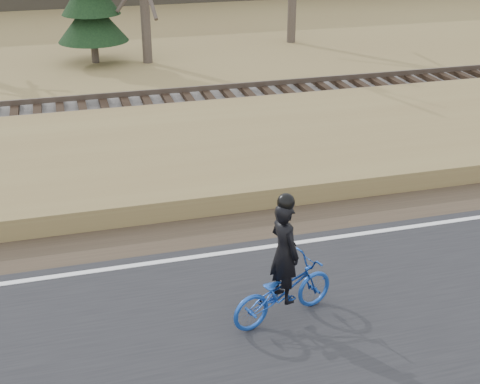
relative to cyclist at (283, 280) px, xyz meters
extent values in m
plane|color=olive|center=(2.44, 1.93, -0.72)|extent=(120.00, 120.00, 0.00)
cube|color=black|center=(2.44, -0.57, -0.69)|extent=(120.00, 6.00, 0.06)
cube|color=silver|center=(2.44, 2.13, -0.65)|extent=(120.00, 0.12, 0.01)
cube|color=#473A2B|center=(2.44, 3.13, -0.70)|extent=(120.00, 1.60, 0.04)
cube|color=olive|center=(2.44, 6.13, -0.50)|extent=(120.00, 5.00, 0.44)
cube|color=slate|center=(2.44, 9.93, -0.49)|extent=(120.00, 3.00, 0.45)
cube|color=black|center=(2.44, 9.93, -0.20)|extent=(120.00, 2.40, 0.14)
cube|color=brown|center=(2.44, 9.21, -0.05)|extent=(120.00, 0.07, 0.15)
cube|color=brown|center=(2.44, 10.65, -0.05)|extent=(120.00, 0.07, 0.15)
imported|color=#1742A0|center=(0.00, 0.00, -0.19)|extent=(1.89, 1.13, 0.94)
imported|color=black|center=(0.00, 0.00, 0.49)|extent=(0.54, 0.67, 1.59)
sphere|color=black|center=(0.00, 0.00, 1.31)|extent=(0.26, 0.26, 0.26)
cylinder|color=brown|center=(-1.47, 17.44, -0.18)|extent=(0.28, 0.28, 1.08)
cone|color=black|center=(-1.47, 17.44, 0.88)|extent=(2.60, 2.60, 1.57)
camera|label=1|loc=(-2.93, -8.06, 5.42)|focal=50.00mm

